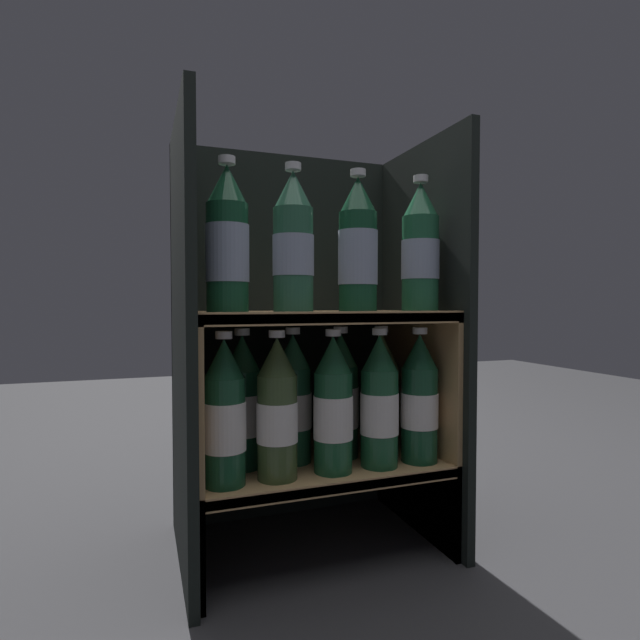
{
  "coord_description": "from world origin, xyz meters",
  "views": [
    {
      "loc": [
        -0.36,
        -0.87,
        0.55
      ],
      "look_at": [
        0.0,
        0.13,
        0.51
      ],
      "focal_mm": 28.0,
      "sensor_mm": 36.0,
      "label": 1
    }
  ],
  "objects_px": {
    "bottle_lower_front_0": "(224,416)",
    "bottle_lower_back_1": "(293,401)",
    "bottle_upper_front_0": "(227,244)",
    "bottle_lower_back_0": "(242,405)",
    "bottle_upper_front_3": "(420,251)",
    "bottle_lower_front_2": "(333,408)",
    "bottle_upper_front_2": "(358,249)",
    "bottle_lower_front_4": "(419,401)",
    "bottle_lower_front_1": "(277,412)",
    "bottle_lower_back_3": "(381,395)",
    "bottle_upper_front_1": "(293,246)",
    "bottle_lower_front_3": "(379,404)",
    "bottle_lower_back_2": "(341,398)"
  },
  "relations": [
    {
      "from": "bottle_lower_front_0",
      "to": "bottle_lower_back_1",
      "type": "relative_size",
      "value": 1.0
    },
    {
      "from": "bottle_upper_front_0",
      "to": "bottle_lower_back_0",
      "type": "bearing_deg",
      "value": 63.77
    },
    {
      "from": "bottle_upper_front_3",
      "to": "bottle_lower_back_1",
      "type": "distance_m",
      "value": 0.43
    },
    {
      "from": "bottle_lower_front_2",
      "to": "bottle_lower_back_0",
      "type": "relative_size",
      "value": 1.0
    },
    {
      "from": "bottle_upper_front_2",
      "to": "bottle_lower_front_2",
      "type": "bearing_deg",
      "value": 180.0
    },
    {
      "from": "bottle_lower_front_4",
      "to": "bottle_lower_back_1",
      "type": "xyz_separation_m",
      "value": [
        -0.26,
        0.09,
        -0.0
      ]
    },
    {
      "from": "bottle_lower_front_0",
      "to": "bottle_lower_front_1",
      "type": "xyz_separation_m",
      "value": [
        0.1,
        0.0,
        0.0
      ]
    },
    {
      "from": "bottle_lower_back_1",
      "to": "bottle_lower_back_3",
      "type": "xyz_separation_m",
      "value": [
        0.21,
        0.0,
        -0.0
      ]
    },
    {
      "from": "bottle_lower_back_0",
      "to": "bottle_lower_back_1",
      "type": "bearing_deg",
      "value": 0.0
    },
    {
      "from": "bottle_lower_back_0",
      "to": "bottle_upper_front_1",
      "type": "bearing_deg",
      "value": -46.28
    },
    {
      "from": "bottle_upper_front_2",
      "to": "bottle_lower_back_0",
      "type": "distance_m",
      "value": 0.4
    },
    {
      "from": "bottle_upper_front_0",
      "to": "bottle_lower_front_4",
      "type": "bearing_deg",
      "value": 0.0
    },
    {
      "from": "bottle_lower_front_3",
      "to": "bottle_lower_front_4",
      "type": "height_order",
      "value": "same"
    },
    {
      "from": "bottle_upper_front_2",
      "to": "bottle_upper_front_1",
      "type": "bearing_deg",
      "value": 180.0
    },
    {
      "from": "bottle_upper_front_1",
      "to": "bottle_lower_back_0",
      "type": "xyz_separation_m",
      "value": [
        -0.09,
        0.09,
        -0.33
      ]
    },
    {
      "from": "bottle_upper_front_2",
      "to": "bottle_lower_back_1",
      "type": "height_order",
      "value": "bottle_upper_front_2"
    },
    {
      "from": "bottle_upper_front_2",
      "to": "bottle_lower_front_1",
      "type": "relative_size",
      "value": 1.0
    },
    {
      "from": "bottle_lower_front_4",
      "to": "bottle_lower_back_2",
      "type": "xyz_separation_m",
      "value": [
        -0.15,
        0.09,
        -0.0
      ]
    },
    {
      "from": "bottle_lower_back_3",
      "to": "bottle_lower_back_0",
      "type": "bearing_deg",
      "value": 180.0
    },
    {
      "from": "bottle_lower_front_0",
      "to": "bottle_lower_front_2",
      "type": "bearing_deg",
      "value": 0.0
    },
    {
      "from": "bottle_lower_front_2",
      "to": "bottle_lower_front_3",
      "type": "height_order",
      "value": "same"
    },
    {
      "from": "bottle_upper_front_0",
      "to": "bottle_upper_front_2",
      "type": "distance_m",
      "value": 0.27
    },
    {
      "from": "bottle_lower_back_3",
      "to": "bottle_lower_back_1",
      "type": "bearing_deg",
      "value": 180.0
    },
    {
      "from": "bottle_lower_front_1",
      "to": "bottle_lower_back_2",
      "type": "height_order",
      "value": "same"
    },
    {
      "from": "bottle_lower_front_3",
      "to": "bottle_lower_front_4",
      "type": "bearing_deg",
      "value": 0.0
    },
    {
      "from": "bottle_upper_front_3",
      "to": "bottle_lower_back_3",
      "type": "xyz_separation_m",
      "value": [
        -0.05,
        0.09,
        -0.33
      ]
    },
    {
      "from": "bottle_lower_back_0",
      "to": "bottle_lower_back_2",
      "type": "xyz_separation_m",
      "value": [
        0.22,
        0.0,
        -0.0
      ]
    },
    {
      "from": "bottle_upper_front_0",
      "to": "bottle_upper_front_1",
      "type": "distance_m",
      "value": 0.13
    },
    {
      "from": "bottle_lower_back_2",
      "to": "bottle_lower_front_4",
      "type": "bearing_deg",
      "value": -30.75
    },
    {
      "from": "bottle_lower_front_4",
      "to": "bottle_upper_front_1",
      "type": "bearing_deg",
      "value": 180.0
    },
    {
      "from": "bottle_upper_front_0",
      "to": "bottle_lower_back_2",
      "type": "xyz_separation_m",
      "value": [
        0.27,
        0.09,
        -0.33
      ]
    },
    {
      "from": "bottle_upper_front_1",
      "to": "bottle_lower_back_2",
      "type": "relative_size",
      "value": 1.0
    },
    {
      "from": "bottle_upper_front_1",
      "to": "bottle_upper_front_3",
      "type": "height_order",
      "value": "same"
    },
    {
      "from": "bottle_upper_front_1",
      "to": "bottle_upper_front_2",
      "type": "relative_size",
      "value": 1.0
    },
    {
      "from": "bottle_upper_front_2",
      "to": "bottle_lower_back_0",
      "type": "bearing_deg",
      "value": 158.31
    },
    {
      "from": "bottle_upper_front_3",
      "to": "bottle_lower_back_1",
      "type": "height_order",
      "value": "bottle_upper_front_3"
    },
    {
      "from": "bottle_lower_back_1",
      "to": "bottle_lower_back_3",
      "type": "height_order",
      "value": "same"
    },
    {
      "from": "bottle_upper_front_0",
      "to": "bottle_lower_back_0",
      "type": "relative_size",
      "value": 1.0
    },
    {
      "from": "bottle_lower_front_0",
      "to": "bottle_lower_back_2",
      "type": "relative_size",
      "value": 1.0
    },
    {
      "from": "bottle_lower_front_2",
      "to": "bottle_lower_front_3",
      "type": "bearing_deg",
      "value": 0.0
    },
    {
      "from": "bottle_upper_front_1",
      "to": "bottle_lower_back_1",
      "type": "relative_size",
      "value": 1.0
    },
    {
      "from": "bottle_lower_front_0",
      "to": "bottle_lower_front_3",
      "type": "distance_m",
      "value": 0.33
    },
    {
      "from": "bottle_lower_back_1",
      "to": "bottle_lower_back_0",
      "type": "bearing_deg",
      "value": 180.0
    },
    {
      "from": "bottle_upper_front_3",
      "to": "bottle_lower_front_3",
      "type": "distance_m",
      "value": 0.34
    },
    {
      "from": "bottle_lower_front_4",
      "to": "bottle_lower_back_0",
      "type": "xyz_separation_m",
      "value": [
        -0.37,
        0.09,
        -0.0
      ]
    },
    {
      "from": "bottle_upper_front_3",
      "to": "bottle_lower_back_2",
      "type": "distance_m",
      "value": 0.37
    },
    {
      "from": "bottle_lower_front_4",
      "to": "bottle_lower_back_0",
      "type": "relative_size",
      "value": 1.0
    },
    {
      "from": "bottle_upper_front_3",
      "to": "bottle_lower_front_2",
      "type": "relative_size",
      "value": 1.0
    },
    {
      "from": "bottle_lower_back_0",
      "to": "bottle_lower_back_2",
      "type": "height_order",
      "value": "same"
    },
    {
      "from": "bottle_lower_back_0",
      "to": "bottle_lower_back_2",
      "type": "bearing_deg",
      "value": 0.0
    }
  ]
}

